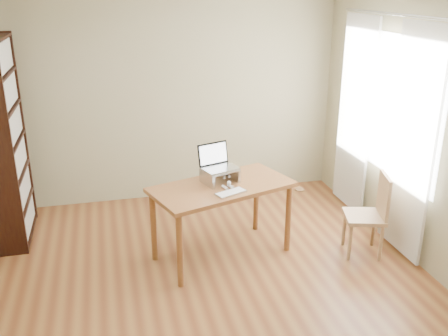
% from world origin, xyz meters
% --- Properties ---
extents(room, '(4.04, 4.54, 2.64)m').
position_xyz_m(room, '(0.03, 0.01, 1.30)').
color(room, brown).
rests_on(room, ground).
extents(bookshelf, '(0.30, 0.90, 2.10)m').
position_xyz_m(bookshelf, '(-1.83, 1.55, 1.05)').
color(bookshelf, black).
rests_on(bookshelf, ground).
extents(curtains, '(0.03, 1.90, 2.25)m').
position_xyz_m(curtains, '(1.92, 0.80, 1.17)').
color(curtains, white).
rests_on(curtains, ground).
extents(desk, '(1.48, 1.05, 0.75)m').
position_xyz_m(desk, '(0.20, 0.63, 0.65)').
color(desk, brown).
rests_on(desk, ground).
extents(laptop_stand, '(0.32, 0.25, 0.13)m').
position_xyz_m(laptop_stand, '(0.20, 0.71, 0.83)').
color(laptop_stand, silver).
rests_on(laptop_stand, desk).
extents(laptop, '(0.38, 0.36, 0.23)m').
position_xyz_m(laptop, '(0.20, 0.77, 0.94)').
color(laptop, silver).
rests_on(laptop, laptop_stand).
extents(keyboard, '(0.32, 0.23, 0.02)m').
position_xyz_m(keyboard, '(0.23, 0.41, 0.76)').
color(keyboard, silver).
rests_on(keyboard, desk).
extents(coaster, '(0.09, 0.09, 0.01)m').
position_xyz_m(coaster, '(0.87, 0.35, 0.75)').
color(coaster, '#51351B').
rests_on(coaster, desk).
extents(cat, '(0.23, 0.47, 0.13)m').
position_xyz_m(cat, '(0.18, 0.74, 0.81)').
color(cat, '#4E443D').
rests_on(cat, desk).
extents(chair, '(0.46, 0.46, 0.84)m').
position_xyz_m(chair, '(1.63, 0.33, 0.45)').
color(chair, tan).
rests_on(chair, ground).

